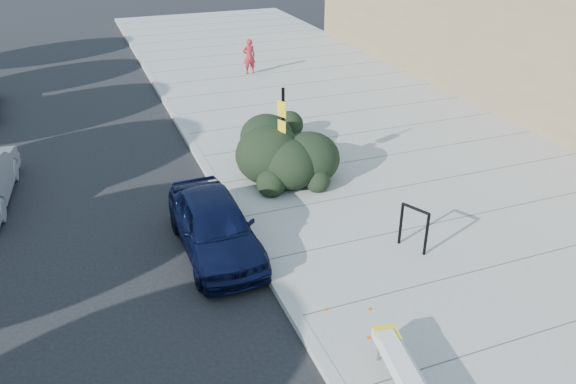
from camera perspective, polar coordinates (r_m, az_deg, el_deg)
name	(u,v)px	position (r m, az deg, el deg)	size (l,w,h in m)	color
ground	(263,266)	(12.50, -2.53, -7.56)	(120.00, 120.00, 0.00)	black
sidewalk_near	(376,145)	(18.55, 8.94, 4.73)	(11.20, 50.00, 0.15)	gray
curb_near	(208,172)	(16.65, -8.13, 2.06)	(0.22, 50.00, 0.17)	#9E9E99
bench	(403,370)	(9.46, 11.65, -17.30)	(0.69, 1.94, 0.58)	gray
bike_rack	(414,224)	(12.77, 12.68, -3.21)	(0.35, 0.67, 1.07)	black
sign_post	(283,130)	(15.20, -0.53, 6.32)	(0.16, 0.29, 2.69)	black
hedge	(282,134)	(16.73, -0.66, 5.94)	(2.29, 4.58, 1.72)	black
sedan_navy	(215,225)	(12.77, -7.47, -3.34)	(1.59, 3.96, 1.35)	black
pedestrian	(249,56)	(25.87, -3.97, 13.58)	(0.57, 0.37, 1.56)	maroon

